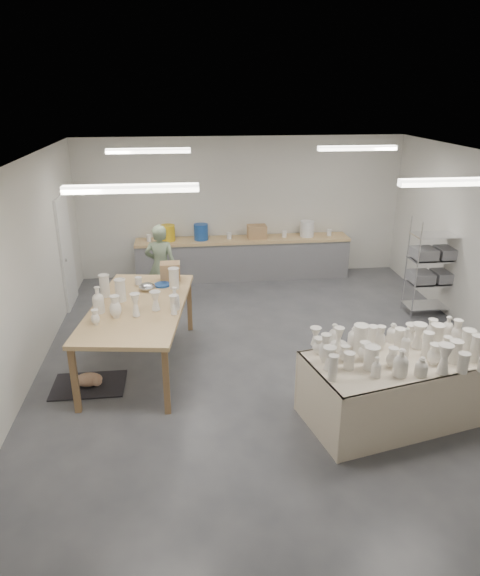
{
  "coord_description": "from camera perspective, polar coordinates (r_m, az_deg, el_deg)",
  "views": [
    {
      "loc": [
        -1.29,
        -6.92,
        3.9
      ],
      "look_at": [
        -0.45,
        0.37,
        1.05
      ],
      "focal_mm": 32.0,
      "sensor_mm": 36.0,
      "label": 1
    }
  ],
  "objects": [
    {
      "name": "room",
      "position": [
        7.34,
        2.92,
        6.63
      ],
      "size": [
        8.0,
        8.02,
        3.0
      ],
      "color": "#424449",
      "rests_on": "ground"
    },
    {
      "name": "back_counter",
      "position": [
        11.21,
        0.29,
        3.49
      ],
      "size": [
        4.6,
        0.6,
        1.24
      ],
      "color": "tan",
      "rests_on": "ground"
    },
    {
      "name": "wire_shelf",
      "position": [
        9.91,
        20.74,
        2.3
      ],
      "size": [
        0.88,
        0.48,
        1.8
      ],
      "color": "silver",
      "rests_on": "ground"
    },
    {
      "name": "drying_table",
      "position": [
        6.83,
        17.45,
        -9.99
      ],
      "size": [
        2.59,
        1.66,
        1.22
      ],
      "rotation": [
        0.0,
        0.0,
        0.23
      ],
      "color": "olive",
      "rests_on": "ground"
    },
    {
      "name": "work_table",
      "position": [
        7.66,
        -11.04,
        -1.67
      ],
      "size": [
        1.66,
        2.77,
        1.36
      ],
      "rotation": [
        0.0,
        0.0,
        -0.14
      ],
      "color": "tan",
      "rests_on": "ground"
    },
    {
      "name": "rug",
      "position": [
        7.65,
        -16.44,
        -10.3
      ],
      "size": [
        1.0,
        0.7,
        0.02
      ],
      "primitive_type": "cube",
      "color": "black",
      "rests_on": "ground"
    },
    {
      "name": "cat",
      "position": [
        7.59,
        -16.39,
        -9.74
      ],
      "size": [
        0.41,
        0.31,
        0.17
      ],
      "rotation": [
        0.0,
        0.0,
        -0.1
      ],
      "color": "white",
      "rests_on": "rug"
    },
    {
      "name": "potter",
      "position": [
        9.74,
        -8.79,
        2.42
      ],
      "size": [
        0.64,
        0.47,
        1.6
      ],
      "primitive_type": "imported",
      "rotation": [
        0.0,
        0.0,
        2.98
      ],
      "color": "gray",
      "rests_on": "ground"
    },
    {
      "name": "red_stool",
      "position": [
        10.17,
        -8.59,
        0.17
      ],
      "size": [
        0.34,
        0.34,
        0.32
      ],
      "rotation": [
        0.0,
        0.0,
        -0.0
      ],
      "color": "#B4191E",
      "rests_on": "ground"
    }
  ]
}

